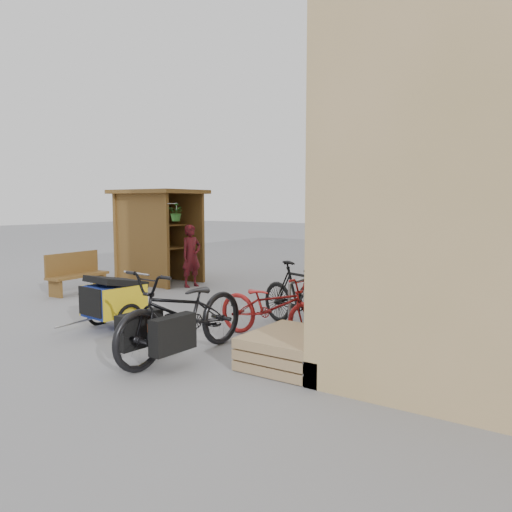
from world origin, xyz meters
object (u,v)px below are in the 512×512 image
Objects in this scene: cargo_bike at (183,314)px; bike_1 at (300,295)px; kiosk at (156,223)px; bike_6 at (389,275)px; child_trailer at (114,298)px; bike_4 at (356,282)px; shopping_carts at (448,261)px; bike_2 at (338,292)px; bike_0 at (272,306)px; bike_5 at (372,278)px; bike_7 at (384,270)px; pallet_stack at (291,349)px; bench at (76,273)px; person_kiosk at (191,256)px; bike_3 at (343,283)px.

cargo_bike is 1.28× the size of bike_1.
kiosk is 1.47× the size of bike_6.
bike_4 is at bearing 65.17° from child_trailer.
shopping_carts is 0.87× the size of bike_4.
cargo_bike is 3.56m from bike_2.
child_trailer is 0.86× the size of bike_1.
kiosk is 6.23m from bike_0.
bike_7 is (-0.11, 1.03, 0.05)m from bike_5.
bench is (-6.68, 1.70, 0.27)m from pallet_stack.
bike_6 is at bearing 5.90° from bike_4.
kiosk is at bearing 61.95° from bike_0.
cargo_bike reaches higher than bike_7.
person_kiosk is 0.97× the size of bike_5.
bike_1 is at bearing -3.43° from bike_0.
bike_7 is at bearing 4.40° from bike_3.
bike_1 is 3.01m from bike_5.
bike_0 is (2.47, 0.94, -0.01)m from child_trailer.
bike_3 reaches higher than bike_4.
kiosk is at bearing 86.79° from bike_1.
bike_3 is at bearing 9.26° from bike_2.
bike_2 is (4.35, -0.88, -0.34)m from person_kiosk.
pallet_stack is 5.60m from bike_6.
shopping_carts is 0.94× the size of bike_5.
person_kiosk is (-5.07, -4.34, 0.21)m from shopping_carts.
child_trailer is 3.98m from bike_2.
bike_4 is (4.19, 0.31, -0.32)m from person_kiosk.
cargo_bike reaches higher than bike_0.
person_kiosk is 0.81× the size of bike_0.
person_kiosk is at bearing 48.73° from bench.
child_trailer is at bearing 158.18° from bike_6.
person_kiosk reaches higher than bike_4.
bike_3 reaches higher than bike_6.
bench reaches higher than bike_2.
bike_3 is (-0.81, 3.39, 0.33)m from pallet_stack.
bike_0 is at bearing -178.52° from bike_3.
bike_1 is 1.08× the size of bike_6.
child_trailer is 2.64m from bike_0.
bench is at bearing 165.68° from pallet_stack.
person_kiosk is 0.87× the size of bike_7.
bike_5 is at bearing 8.83° from kiosk.
bench reaches higher than pallet_stack.
bike_5 is (5.52, 0.86, -1.08)m from kiosk.
bike_5 is at bearing 99.06° from pallet_stack.
shopping_carts is 4.87m from bike_3.
shopping_carts is 0.79× the size of bike_0.
bike_1 reaches higher than bike_0.
cargo_bike is 1.38× the size of bike_6.
kiosk is 1.42× the size of bike_7.
child_trailer is at bearing 164.10° from bike_4.
cargo_bike is at bearing -98.85° from shopping_carts.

